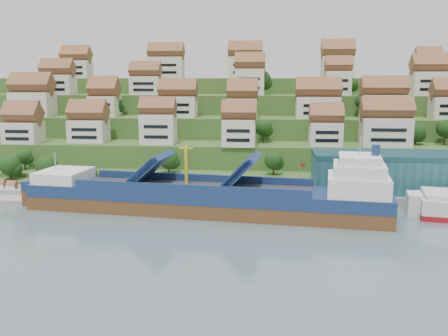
# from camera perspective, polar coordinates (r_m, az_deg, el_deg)

# --- Properties ---
(ground) EXTENTS (300.00, 300.00, 0.00)m
(ground) POSITION_cam_1_polar(r_m,az_deg,el_deg) (119.03, 0.15, -5.01)
(ground) COLOR slate
(ground) RESTS_ON ground
(quay) EXTENTS (180.00, 14.00, 2.20)m
(quay) POSITION_cam_1_polar(r_m,az_deg,el_deg) (133.28, 9.32, -2.99)
(quay) COLOR gray
(quay) RESTS_ON ground
(pebble_beach) EXTENTS (45.00, 20.00, 1.00)m
(pebble_beach) POSITION_cam_1_polar(r_m,az_deg,el_deg) (146.69, -22.64, -2.67)
(pebble_beach) COLOR gray
(pebble_beach) RESTS_ON ground
(hillside) EXTENTS (260.00, 128.00, 31.00)m
(hillside) POSITION_cam_1_polar(r_m,az_deg,el_deg) (219.12, 2.46, 4.88)
(hillside) COLOR #2D4C1E
(hillside) RESTS_ON ground
(hillside_village) EXTENTS (157.25, 65.05, 28.52)m
(hillside_village) POSITION_cam_1_polar(r_m,az_deg,el_deg) (175.04, 2.44, 7.93)
(hillside_village) COLOR beige
(hillside_village) RESTS_ON ground
(hillside_trees) EXTENTS (141.77, 62.80, 30.51)m
(hillside_trees) POSITION_cam_1_polar(r_m,az_deg,el_deg) (161.58, -0.88, 5.23)
(hillside_trees) COLOR #1A3D14
(hillside_trees) RESTS_ON ground
(warehouse) EXTENTS (60.00, 15.00, 10.00)m
(warehouse) POSITION_cam_1_polar(r_m,az_deg,el_deg) (140.11, 22.49, -0.45)
(warehouse) COLOR #22525D
(warehouse) RESTS_ON quay
(flagpole) EXTENTS (1.28, 0.16, 8.00)m
(flagpole) POSITION_cam_1_polar(r_m,az_deg,el_deg) (127.05, 8.71, -0.96)
(flagpole) COLOR gray
(flagpole) RESTS_ON quay
(beach_huts) EXTENTS (14.40, 3.70, 2.20)m
(beach_huts) POSITION_cam_1_polar(r_m,az_deg,el_deg) (146.23, -23.61, -2.14)
(beach_huts) COLOR white
(beach_huts) RESTS_ON pebble_beach
(cargo_ship) EXTENTS (85.97, 23.38, 18.94)m
(cargo_ship) POSITION_cam_1_polar(r_m,az_deg,el_deg) (116.98, -1.13, -3.50)
(cargo_ship) COLOR #58351B
(cargo_ship) RESTS_ON ground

